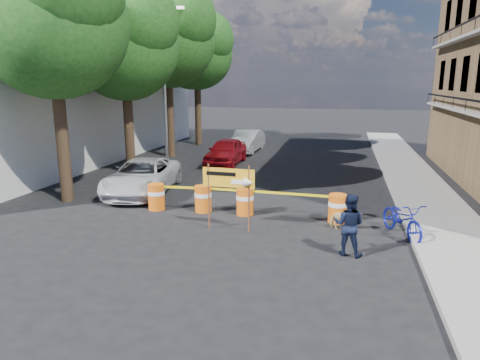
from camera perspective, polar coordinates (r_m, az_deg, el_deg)
The scene contains 19 objects.
ground at distance 12.57m, azimuth -1.23°, elevation -7.16°, with size 120.00×120.00×0.00m, color black.
sidewalk_east at distance 18.20m, azimuth 23.18°, elevation -1.60°, with size 2.40×40.00×0.15m, color gray.
white_building at distance 26.77m, azimuth -23.57°, elevation 9.08°, with size 8.00×22.00×6.00m, color silver.
tree_near at distance 16.70m, azimuth -23.69°, elevation 18.94°, with size 5.46×5.20×9.15m.
tree_mid_a at distance 20.90m, azimuth -15.04°, elevation 17.17°, with size 5.25×5.00×8.68m.
tree_mid_b at distance 25.47m, azimuth -9.54°, elevation 18.19°, with size 5.67×5.40×9.62m.
tree_far at distance 30.10m, azimuth -5.67°, elevation 16.52°, with size 5.04×4.80×8.84m.
streetlamp at distance 22.74m, azimuth -9.92°, elevation 12.92°, with size 1.25×0.18×8.00m.
barrel_far_left at distance 15.02m, azimuth -11.10°, elevation -2.14°, with size 0.58×0.58×0.90m.
barrel_mid_left at distance 14.56m, azimuth -4.94°, elevation -2.43°, with size 0.58×0.58×0.90m.
barrel_mid_right at distance 14.17m, azimuth 0.67°, elevation -2.81°, with size 0.58×0.58×0.90m.
barrel_far_right at distance 13.75m, azimuth 12.86°, elevation -3.64°, with size 0.58×0.58×0.90m.
detour_sign at distance 12.31m, azimuth -0.60°, elevation -0.41°, with size 1.56×0.30×2.01m.
pedestrian at distance 11.19m, azimuth 14.31°, elevation -5.81°, with size 0.78×0.61×1.60m, color black.
bicycle at distance 12.90m, azimuth 20.99°, elevation -2.84°, with size 0.70×1.05×2.00m, color #121A96.
dog at distance 13.09m, azimuth 13.60°, elevation -5.14°, with size 0.36×0.80×0.67m, color #D0B877.
suv_white at distance 17.35m, azimuth -12.89°, elevation 0.46°, with size 2.20×4.77×1.33m, color silver.
sedan_red at distance 22.90m, azimuth -1.88°, elevation 3.84°, with size 1.63×4.04×1.38m, color maroon.
sedan_silver at distance 26.95m, azimuth 0.92°, elevation 5.22°, with size 1.45×4.16×1.37m, color #B6BABE.
Camera 1 is at (3.02, -11.41, 4.33)m, focal length 32.00 mm.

